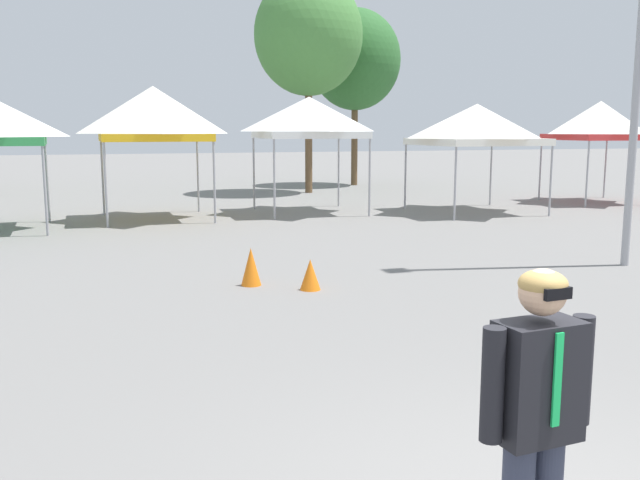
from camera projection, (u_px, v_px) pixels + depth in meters
canopy_tent_center at (154, 114)px, 18.59m from camera, size 2.86×2.86×3.59m
canopy_tent_left_of_center at (309, 118)px, 20.11m from camera, size 3.00×3.00×3.38m
canopy_tent_behind_right at (477, 125)px, 20.21m from camera, size 3.23×3.23×3.18m
canopy_tent_far_left at (600, 121)px, 22.97m from camera, size 2.97×2.97×3.38m
person_foreground at (536, 417)px, 3.40m from camera, size 0.65×0.27×1.78m
tree_behind_tents_left at (308, 35)px, 26.05m from camera, size 4.11×4.11×8.23m
tree_behind_tents_center at (355, 60)px, 29.89m from camera, size 3.94×3.94×7.60m
traffic_cone_lot_center at (251, 267)px, 10.88m from camera, size 0.32×0.32×0.60m
traffic_cone_near_barrier at (310, 274)px, 10.58m from camera, size 0.32×0.32×0.48m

